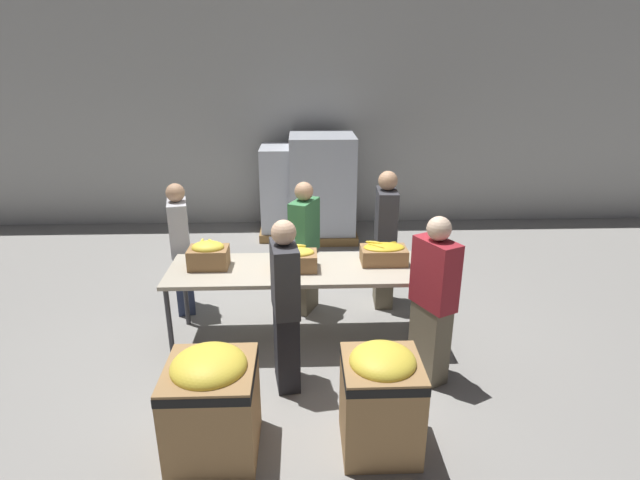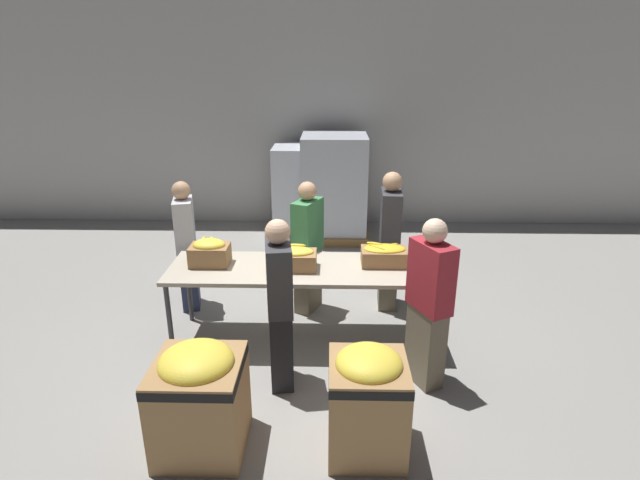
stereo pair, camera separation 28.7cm
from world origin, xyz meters
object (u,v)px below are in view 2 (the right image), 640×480
(banana_box_0, at_px, (210,252))
(pallet_stack_1, at_px, (334,187))
(banana_box_1, at_px, (293,258))
(volunteer_2, at_px, (308,248))
(volunteer_4, at_px, (389,242))
(donation_bin_0, at_px, (200,396))
(banana_box_2, at_px, (384,255))
(donation_bin_1, at_px, (368,398))
(pallet_stack_0, at_px, (301,192))
(volunteer_0, at_px, (187,247))
(volunteer_3, at_px, (280,306))
(volunteer_1, at_px, (429,305))
(sorting_table, at_px, (301,272))

(banana_box_0, relative_size, pallet_stack_1, 0.24)
(banana_box_1, height_order, volunteer_2, volunteer_2)
(banana_box_0, relative_size, volunteer_4, 0.24)
(donation_bin_0, bearing_deg, banana_box_2, 48.02)
(banana_box_0, height_order, donation_bin_1, banana_box_0)
(donation_bin_1, xyz_separation_m, pallet_stack_0, (-0.78, 4.90, 0.27))
(donation_bin_0, bearing_deg, volunteer_0, 107.11)
(volunteer_3, bearing_deg, volunteer_2, -15.48)
(volunteer_0, height_order, volunteer_1, volunteer_1)
(volunteer_1, height_order, donation_bin_1, volunteer_1)
(banana_box_0, bearing_deg, volunteer_2, 32.15)
(volunteer_1, height_order, pallet_stack_1, pallet_stack_1)
(banana_box_2, xyz_separation_m, volunteer_3, (-0.98, -0.86, -0.14))
(volunteer_3, bearing_deg, donation_bin_1, -146.94)
(banana_box_2, xyz_separation_m, volunteer_2, (-0.80, 0.56, -0.16))
(volunteer_3, distance_m, pallet_stack_0, 4.09)
(volunteer_2, relative_size, pallet_stack_1, 0.92)
(banana_box_1, relative_size, volunteer_1, 0.29)
(volunteer_0, xyz_separation_m, volunteer_1, (2.51, -1.41, 0.02))
(banana_box_1, relative_size, pallet_stack_1, 0.27)
(sorting_table, bearing_deg, donation_bin_1, -69.75)
(volunteer_1, xyz_separation_m, volunteer_3, (-1.29, -0.05, 0.00))
(sorting_table, distance_m, banana_box_0, 0.94)
(sorting_table, height_order, banana_box_2, banana_box_2)
(banana_box_2, bearing_deg, banana_box_0, -178.54)
(sorting_table, relative_size, volunteer_0, 1.75)
(banana_box_1, relative_size, volunteer_3, 0.29)
(banana_box_1, xyz_separation_m, donation_bin_1, (0.65, -1.54, -0.47))
(volunteer_0, relative_size, donation_bin_1, 1.77)
(volunteer_4, height_order, pallet_stack_1, pallet_stack_1)
(banana_box_0, distance_m, volunteer_4, 2.03)
(volunteer_0, height_order, volunteer_2, volunteer_2)
(volunteer_0, bearing_deg, banana_box_2, 61.90)
(banana_box_2, xyz_separation_m, volunteer_4, (0.13, 0.68, -0.12))
(donation_bin_0, height_order, pallet_stack_1, pallet_stack_1)
(banana_box_0, distance_m, pallet_stack_1, 3.42)
(banana_box_1, relative_size, pallet_stack_0, 0.31)
(donation_bin_1, height_order, pallet_stack_1, pallet_stack_1)
(banana_box_1, bearing_deg, pallet_stack_1, 82.83)
(volunteer_0, bearing_deg, donation_bin_0, 4.42)
(sorting_table, relative_size, donation_bin_0, 3.09)
(volunteer_1, distance_m, volunteer_2, 1.76)
(volunteer_4, bearing_deg, pallet_stack_1, -162.75)
(banana_box_0, xyz_separation_m, volunteer_4, (1.89, 0.73, -0.15))
(donation_bin_0, height_order, pallet_stack_0, pallet_stack_0)
(volunteer_0, bearing_deg, banana_box_1, 47.61)
(pallet_stack_0, bearing_deg, sorting_table, -86.53)
(banana_box_0, relative_size, volunteer_3, 0.25)
(donation_bin_1, bearing_deg, volunteer_2, 103.68)
(banana_box_0, height_order, volunteer_1, volunteer_1)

